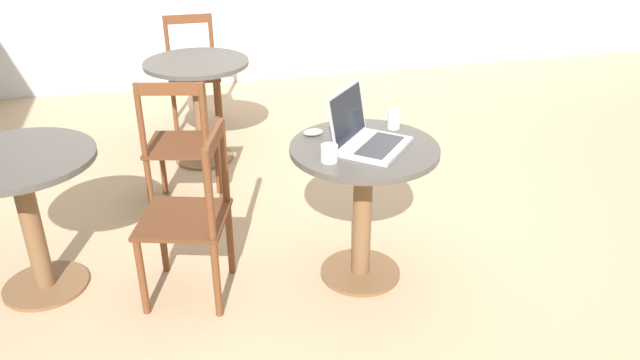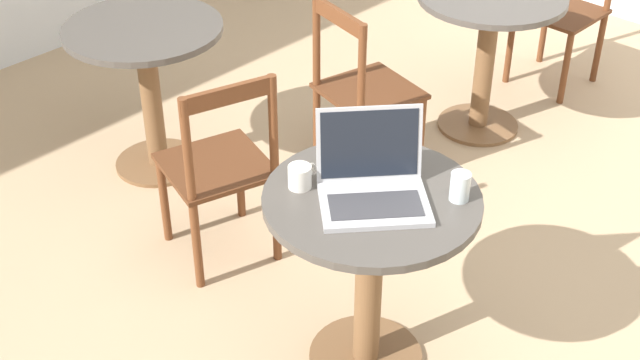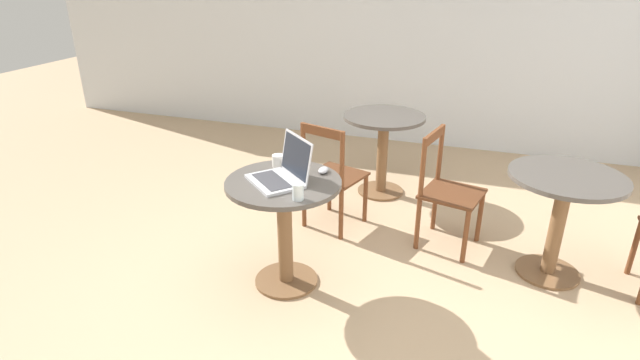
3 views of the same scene
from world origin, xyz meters
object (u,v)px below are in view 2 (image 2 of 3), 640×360
at_px(cafe_table_far, 147,67).
at_px(drinking_glass, 460,187).
at_px(chair_mid_left, 362,92).
at_px(laptop, 373,184).
at_px(cafe_table_mid, 488,33).
at_px(chair_far_front, 220,169).
at_px(mouse, 363,146).
at_px(mug, 300,176).
at_px(cafe_table_near, 370,245).
at_px(chair_mid_right, 565,8).

xyz_separation_m(cafe_table_far, drinking_glass, (-0.11, -1.82, 0.25)).
height_order(chair_mid_left, laptop, laptop).
distance_m(cafe_table_mid, laptop, 1.83).
relative_size(chair_mid_left, laptop, 1.89).
bearing_deg(chair_mid_left, chair_far_front, -179.28).
xyz_separation_m(cafe_table_far, mouse, (-0.10, -1.39, 0.22)).
bearing_deg(chair_far_front, laptop, -94.10).
distance_m(cafe_table_far, mouse, 1.42).
bearing_deg(mouse, drinking_glass, -91.40).
bearing_deg(chair_far_front, chair_mid_left, 0.72).
bearing_deg(mug, chair_mid_left, 31.33).
height_order(cafe_table_mid, cafe_table_far, same).
bearing_deg(mouse, mug, 179.66).
height_order(laptop, mug, laptop).
xyz_separation_m(cafe_table_near, mug, (-0.12, 0.21, 0.24)).
distance_m(cafe_table_far, chair_mid_right, 2.32).
relative_size(chair_far_front, laptop, 1.89).
relative_size(cafe_table_near, cafe_table_far, 1.00).
bearing_deg(drinking_glass, cafe_table_far, 86.58).
distance_m(chair_far_front, drinking_glass, 1.12).
bearing_deg(laptop, drinking_glass, -48.09).
bearing_deg(mug, chair_far_front, 74.49).
bearing_deg(chair_mid_right, mug, -169.76).
height_order(chair_mid_right, mouse, chair_mid_right).
relative_size(cafe_table_mid, drinking_glass, 7.57).
relative_size(cafe_table_mid, cafe_table_far, 1.00).
height_order(cafe_table_mid, drinking_glass, drinking_glass).
bearing_deg(chair_mid_left, chair_mid_right, -6.94).
xyz_separation_m(chair_far_front, drinking_glass, (0.13, -1.05, 0.35)).
bearing_deg(mouse, cafe_table_mid, 17.45).
relative_size(cafe_table_far, chair_mid_left, 0.85).
distance_m(cafe_table_near, laptop, 0.26).
xyz_separation_m(cafe_table_far, mug, (-0.41, -1.39, 0.24)).
xyz_separation_m(chair_mid_left, drinking_glass, (-0.75, -1.06, 0.35)).
distance_m(cafe_table_mid, mug, 1.86).
bearing_deg(drinking_glass, chair_far_front, 96.88).
xyz_separation_m(chair_mid_right, chair_mid_left, (-1.48, 0.18, 0.00)).
distance_m(chair_mid_left, mouse, 1.03).
xyz_separation_m(chair_mid_right, chair_far_front, (-2.36, 0.17, 0.00)).
height_order(chair_far_front, mouse, chair_far_front).
xyz_separation_m(chair_far_front, mug, (-0.17, -0.63, 0.35)).
height_order(mouse, drinking_glass, drinking_glass).
bearing_deg(cafe_table_mid, mouse, -162.55).
relative_size(cafe_table_near, mug, 6.53).
height_order(cafe_table_near, chair_mid_left, chair_mid_left).
height_order(cafe_table_near, drinking_glass, drinking_glass).
height_order(cafe_table_far, chair_mid_left, chair_mid_left).
relative_size(chair_mid_right, chair_mid_left, 1.00).
xyz_separation_m(cafe_table_near, drinking_glass, (0.18, -0.21, 0.25)).
xyz_separation_m(mouse, drinking_glass, (-0.01, -0.42, 0.03)).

